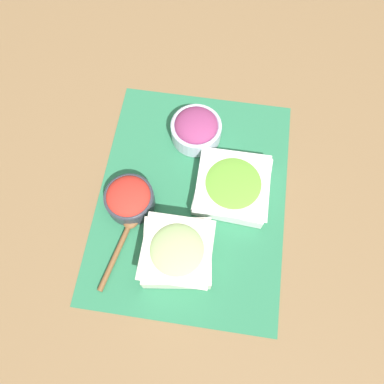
# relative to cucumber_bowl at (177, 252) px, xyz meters

# --- Properties ---
(ground_plane) EXTENTS (3.00, 3.00, 0.00)m
(ground_plane) POSITION_rel_cucumber_bowl_xyz_m (0.15, -0.01, -0.04)
(ground_plane) COLOR olive
(placemat) EXTENTS (0.58, 0.44, 0.00)m
(placemat) POSITION_rel_cucumber_bowl_xyz_m (0.15, -0.01, -0.04)
(placemat) COLOR #2D7A51
(placemat) RESTS_ON ground_plane
(cucumber_bowl) EXTENTS (0.16, 0.16, 0.07)m
(cucumber_bowl) POSITION_rel_cucumber_bowl_xyz_m (0.00, 0.00, 0.00)
(cucumber_bowl) COLOR silver
(cucumber_bowl) RESTS_ON placemat
(onion_bowl) EXTENTS (0.13, 0.13, 0.07)m
(onion_bowl) POSITION_rel_cucumber_bowl_xyz_m (0.31, 0.00, -0.00)
(onion_bowl) COLOR silver
(onion_bowl) RESTS_ON placemat
(lettuce_bowl) EXTENTS (0.18, 0.18, 0.05)m
(lettuce_bowl) POSITION_rel_cucumber_bowl_xyz_m (0.18, -0.10, -0.01)
(lettuce_bowl) COLOR white
(lettuce_bowl) RESTS_ON placemat
(tomato_bowl) EXTENTS (0.11, 0.11, 0.07)m
(tomato_bowl) POSITION_rel_cucumber_bowl_xyz_m (0.11, 0.13, -0.00)
(tomato_bowl) COLOR #333842
(tomato_bowl) RESTS_ON placemat
(wooden_spoon) EXTENTS (0.20, 0.07, 0.02)m
(wooden_spoon) POSITION_rel_cucumber_bowl_xyz_m (0.03, 0.13, -0.03)
(wooden_spoon) COLOR brown
(wooden_spoon) RESTS_ON placemat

